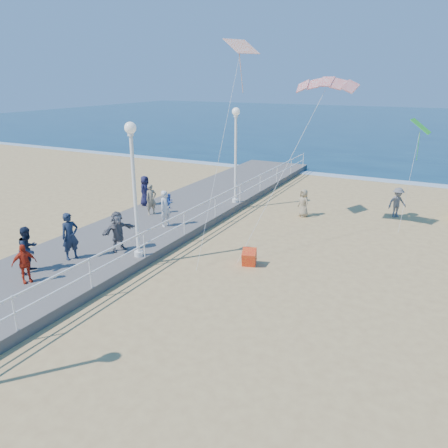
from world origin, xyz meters
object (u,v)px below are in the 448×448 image
at_px(spectator_3, 24,264).
at_px(spectator_4, 145,191).
at_px(woman_holding_toddler, 166,209).
at_px(spectator_6, 151,199).
at_px(beach_walker_a, 397,202).
at_px(lamp_post_mid, 134,177).
at_px(spectator_0, 70,236).
at_px(beach_walker_c, 304,203).
at_px(spectator_5, 118,231).
at_px(toddler_held, 170,201).
at_px(spectator_7, 28,249).
at_px(lamp_post_far, 236,146).
at_px(box_kite, 249,259).

relative_size(spectator_3, spectator_4, 0.84).
bearing_deg(woman_holding_toddler, spectator_6, 67.51).
bearing_deg(beach_walker_a, lamp_post_mid, -167.51).
bearing_deg(spectator_4, spectator_6, -137.50).
height_order(spectator_0, beach_walker_c, spectator_0).
bearing_deg(spectator_3, woman_holding_toddler, 18.70).
xyz_separation_m(spectator_5, beach_walker_a, (9.62, 11.46, -0.42)).
xyz_separation_m(toddler_held, spectator_0, (-1.20, -5.20, -0.27)).
xyz_separation_m(spectator_4, beach_walker_a, (12.75, 5.43, -0.42)).
bearing_deg(woman_holding_toddler, spectator_7, 179.89).
xyz_separation_m(spectator_0, spectator_3, (0.14, -2.30, -0.24)).
bearing_deg(lamp_post_mid, spectator_3, -118.86).
relative_size(lamp_post_far, spectator_6, 3.29).
bearing_deg(beach_walker_a, spectator_7, -168.66).
distance_m(lamp_post_far, spectator_4, 5.66).
xyz_separation_m(lamp_post_mid, spectator_3, (-2.05, -3.72, -2.55)).
distance_m(woman_holding_toddler, beach_walker_a, 12.51).
height_order(spectator_4, box_kite, spectator_4).
height_order(toddler_held, spectator_0, spectator_0).
bearing_deg(spectator_4, box_kite, -120.93).
height_order(beach_walker_a, beach_walker_c, beach_walker_a).
height_order(beach_walker_c, box_kite, beach_walker_c).
distance_m(woman_holding_toddler, spectator_5, 3.50).
bearing_deg(spectator_7, spectator_3, -150.96).
relative_size(spectator_4, beach_walker_c, 1.10).
distance_m(spectator_3, box_kite, 8.36).
distance_m(spectator_7, box_kite, 8.38).
bearing_deg(spectator_6, beach_walker_c, -29.04).
bearing_deg(beach_walker_c, spectator_0, -82.38).
bearing_deg(spectator_7, spectator_6, -9.60).
bearing_deg(spectator_7, lamp_post_far, -23.82).
relative_size(spectator_7, beach_walker_a, 1.06).
relative_size(woman_holding_toddler, spectator_0, 0.93).
height_order(spectator_7, box_kite, spectator_7).
bearing_deg(lamp_post_mid, beach_walker_c, 67.18).
bearing_deg(spectator_5, spectator_7, 171.77).
bearing_deg(spectator_5, spectator_4, 45.34).
bearing_deg(lamp_post_far, spectator_0, -101.86).
xyz_separation_m(spectator_4, box_kite, (8.25, -4.17, -0.94)).
height_order(lamp_post_mid, beach_walker_c, lamp_post_mid).
bearing_deg(toddler_held, spectator_7, 178.96).
distance_m(spectator_3, beach_walker_a, 18.60).
xyz_separation_m(spectator_3, beach_walker_a, (10.55, 15.31, -0.29)).
relative_size(toddler_held, box_kite, 1.23).
distance_m(toddler_held, spectator_5, 3.67).
distance_m(beach_walker_c, box_kite, 7.41).
bearing_deg(spectator_5, toddler_held, 15.82).
distance_m(spectator_5, beach_walker_a, 14.97).
xyz_separation_m(beach_walker_a, beach_walker_c, (-4.56, -2.21, -0.06)).
xyz_separation_m(spectator_3, spectator_6, (-0.85, 8.60, 0.10)).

